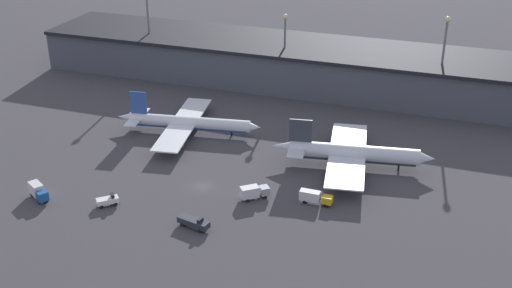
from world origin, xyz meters
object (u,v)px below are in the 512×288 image
at_px(service_vehicle_2, 315,197).
at_px(service_vehicle_1, 194,222).
at_px(service_vehicle_4, 108,200).
at_px(service_vehicle_0, 254,192).
at_px(airplane_1, 352,153).
at_px(airplane_0, 187,123).
at_px(service_vehicle_3, 38,191).

bearing_deg(service_vehicle_2, service_vehicle_1, -139.48).
bearing_deg(service_vehicle_4, service_vehicle_0, -17.44).
bearing_deg(airplane_1, service_vehicle_4, -151.90).
relative_size(service_vehicle_0, service_vehicle_1, 0.88).
height_order(airplane_0, service_vehicle_1, airplane_0).
xyz_separation_m(service_vehicle_1, service_vehicle_3, (-39.36, -0.59, 0.60)).
xyz_separation_m(service_vehicle_3, service_vehicle_4, (16.93, 2.61, -0.70)).
bearing_deg(service_vehicle_1, service_vehicle_3, -166.35).
bearing_deg(service_vehicle_4, service_vehicle_2, -21.57).
bearing_deg(service_vehicle_1, airplane_0, 129.04).
bearing_deg(service_vehicle_2, service_vehicle_0, -168.83).
bearing_deg(service_vehicle_0, service_vehicle_4, 165.03).
distance_m(airplane_1, service_vehicle_4, 61.48).
xyz_separation_m(airplane_0, service_vehicle_0, (30.04, -28.55, -1.20)).
relative_size(service_vehicle_3, service_vehicle_4, 1.34).
height_order(service_vehicle_0, service_vehicle_1, service_vehicle_0).
xyz_separation_m(service_vehicle_2, service_vehicle_3, (-61.48, -18.94, 0.23)).
height_order(airplane_0, service_vehicle_3, airplane_0).
xyz_separation_m(service_vehicle_1, service_vehicle_4, (-22.42, 2.02, -0.10)).
relative_size(airplane_1, service_vehicle_2, 5.36).
bearing_deg(service_vehicle_2, airplane_0, 150.25).
height_order(service_vehicle_2, service_vehicle_3, service_vehicle_3).
bearing_deg(airplane_0, service_vehicle_4, -99.98).
distance_m(airplane_0, service_vehicle_4, 42.38).
bearing_deg(airplane_0, service_vehicle_3, -120.49).
xyz_separation_m(service_vehicle_0, service_vehicle_2, (13.96, 2.54, -0.10)).
bearing_deg(service_vehicle_0, service_vehicle_2, -28.91).
height_order(airplane_0, service_vehicle_0, airplane_0).
bearing_deg(service_vehicle_2, airplane_1, 79.24).
relative_size(service_vehicle_0, service_vehicle_2, 0.88).
distance_m(service_vehicle_2, service_vehicle_3, 64.33).
bearing_deg(service_vehicle_4, airplane_0, 47.55).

